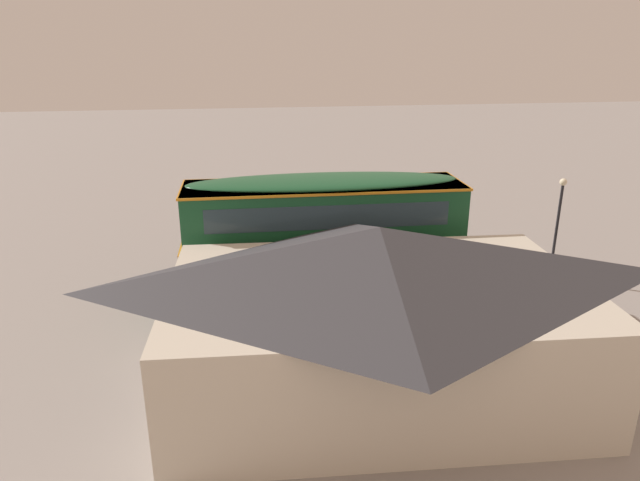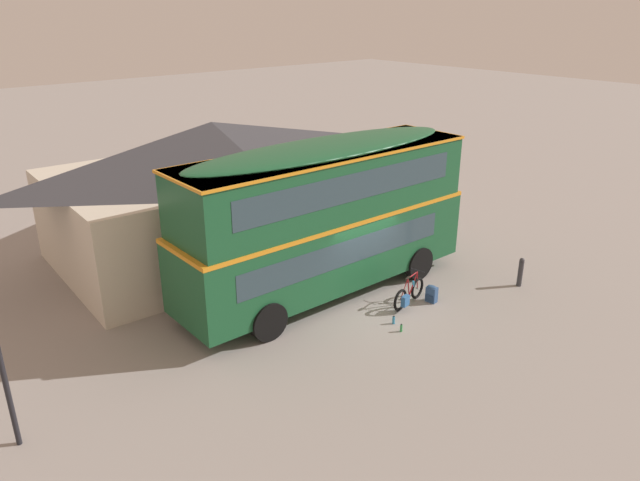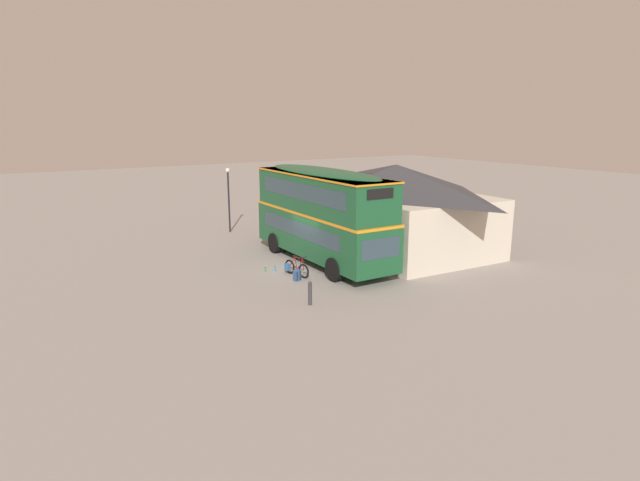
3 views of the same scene
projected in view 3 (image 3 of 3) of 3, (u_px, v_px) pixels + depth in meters
name	position (u px, v px, depth m)	size (l,w,h in m)	color
ground_plane	(302.00, 269.00, 25.49)	(120.00, 120.00, 0.00)	gray
double_decker_bus	(322.00, 211.00, 26.05)	(9.76, 2.76, 4.79)	black
touring_bicycle	(295.00, 268.00, 24.30)	(1.67, 0.66, 0.98)	black
backpack_on_ground	(297.00, 275.00, 23.58)	(0.32, 0.36, 0.54)	#2D4C7A
water_bottle_blue_sports	(275.00, 269.00, 25.07)	(0.08, 0.08, 0.25)	#338CBF
water_bottle_green_metal	(265.00, 270.00, 24.98)	(0.07, 0.07, 0.23)	green
pub_building	(395.00, 205.00, 29.35)	(11.57, 7.63, 4.70)	beige
street_lamp	(229.00, 192.00, 33.25)	(0.28, 0.28, 4.13)	black
kerb_bollard	(310.00, 293.00, 20.46)	(0.16, 0.16, 0.97)	#333338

